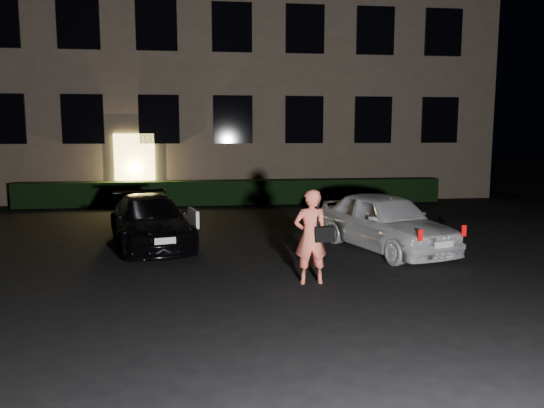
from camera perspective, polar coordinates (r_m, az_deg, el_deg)
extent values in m
plane|color=black|center=(8.77, -0.07, -9.32)|extent=(80.00, 80.00, 0.00)
cube|color=brown|center=(23.59, -4.85, 16.14)|extent=(20.00, 8.00, 12.00)
cube|color=#E6CC5D|center=(19.46, -14.54, 3.65)|extent=(1.40, 0.10, 2.50)
cube|color=black|center=(20.41, -26.90, 8.16)|extent=(1.40, 0.10, 1.70)
cube|color=black|center=(19.70, -19.68, 8.59)|extent=(1.40, 0.10, 1.70)
cube|color=black|center=(19.32, -12.04, 8.90)|extent=(1.40, 0.10, 1.70)
cube|color=black|center=(19.29, -4.22, 9.05)|extent=(1.40, 0.10, 1.70)
cube|color=black|center=(19.60, 3.49, 9.04)|extent=(1.40, 0.10, 1.70)
cube|color=black|center=(20.25, 10.82, 8.87)|extent=(1.40, 0.10, 1.70)
cube|color=black|center=(21.20, 17.59, 8.60)|extent=(1.40, 0.10, 1.70)
cube|color=black|center=(20.02, -20.12, 17.78)|extent=(1.40, 0.10, 1.70)
cube|color=black|center=(19.65, -12.32, 18.26)|extent=(1.40, 0.10, 1.70)
cube|color=black|center=(19.62, -4.32, 18.43)|extent=(1.40, 0.10, 1.70)
cube|color=black|center=(19.93, 3.57, 18.27)|extent=(1.40, 0.10, 1.70)
cube|color=black|center=(20.56, 11.06, 17.82)|extent=(1.40, 0.10, 1.70)
cube|color=black|center=(21.50, 17.96, 17.15)|extent=(1.40, 0.10, 1.70)
cube|color=black|center=(18.97, -4.07, 1.28)|extent=(15.00, 0.70, 0.85)
imported|color=black|center=(12.38, -12.98, -1.78)|extent=(2.44, 4.14, 1.12)
cube|color=white|center=(11.81, -8.43, -1.46)|extent=(0.26, 0.80, 0.37)
cube|color=silver|center=(10.44, -11.42, -3.90)|extent=(0.41, 0.13, 0.13)
imported|color=silver|center=(11.82, 12.06, -1.85)|extent=(2.54, 4.00, 1.27)
cube|color=red|center=(10.12, 15.68, -3.25)|extent=(0.09, 0.07, 0.21)
cube|color=red|center=(10.82, 19.96, -2.72)|extent=(0.09, 0.07, 0.21)
cube|color=silver|center=(10.47, 18.02, -4.16)|extent=(0.42, 0.16, 0.12)
imported|color=#FF7058|center=(9.02, 4.20, -3.53)|extent=(0.60, 0.41, 1.63)
cube|color=black|center=(8.95, 5.63, -3.24)|extent=(0.34, 0.16, 0.26)
cube|color=black|center=(8.90, 4.92, -0.90)|extent=(0.04, 0.06, 0.50)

